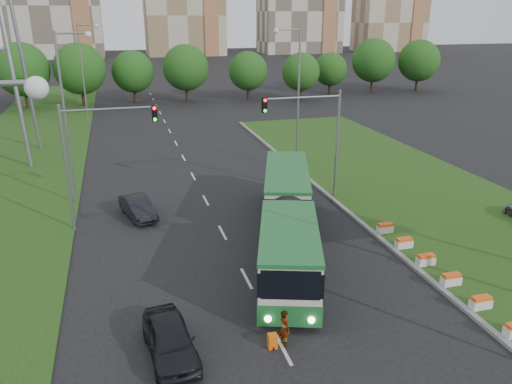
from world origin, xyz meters
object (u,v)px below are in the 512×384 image
object	(u,v)px
articulated_bus	(283,217)
traffic_mast_median	(317,129)
traffic_mast_left	(92,147)
pedestrian	(285,328)
car_left_far	(138,207)
shopping_trolley	(273,341)
car_left_near	(170,340)

from	to	relation	value
articulated_bus	traffic_mast_median	bearing A→B (deg)	73.21
traffic_mast_median	traffic_mast_left	size ratio (longest dim) A/B	1.00
pedestrian	car_left_far	bearing A→B (deg)	5.27
pedestrian	shopping_trolley	size ratio (longest dim) A/B	2.56
car_left_near	shopping_trolley	xyz separation A→B (m)	(4.10, -0.64, -0.44)
articulated_bus	car_left_far	world-z (taller)	articulated_bus
car_left_far	shopping_trolley	world-z (taller)	car_left_far
traffic_mast_median	shopping_trolley	xyz separation A→B (m)	(-8.18, -15.83, -5.03)
articulated_bus	shopping_trolley	world-z (taller)	articulated_bus
traffic_mast_left	car_left_far	xyz separation A→B (m)	(2.42, 1.09, -4.65)
traffic_mast_median	pedestrian	xyz separation A→B (m)	(-7.65, -15.78, -4.52)
traffic_mast_median	car_left_near	distance (m)	20.06
articulated_bus	pedestrian	bearing A→B (deg)	-89.75
traffic_mast_median	articulated_bus	xyz separation A→B (m)	(-4.69, -6.69, -3.55)
traffic_mast_left	articulated_bus	xyz separation A→B (m)	(10.46, -5.69, -3.55)
pedestrian	traffic_mast_median	bearing A→B (deg)	-38.36
articulated_bus	car_left_far	distance (m)	10.57
traffic_mast_left	articulated_bus	world-z (taller)	traffic_mast_left
car_left_far	shopping_trolley	xyz separation A→B (m)	(4.56, -15.92, -0.38)
car_left_near	shopping_trolley	size ratio (longest dim) A/B	6.87
articulated_bus	pedestrian	world-z (taller)	articulated_bus
car_left_near	car_left_far	size ratio (longest dim) A/B	1.04
car_left_far	car_left_near	bearing A→B (deg)	-103.47
traffic_mast_left	shopping_trolley	size ratio (longest dim) A/B	12.40
traffic_mast_median	pedestrian	world-z (taller)	traffic_mast_median
traffic_mast_median	car_left_far	world-z (taller)	traffic_mast_median
shopping_trolley	pedestrian	bearing A→B (deg)	7.81
traffic_mast_median	shopping_trolley	world-z (taller)	traffic_mast_median
traffic_mast_left	articulated_bus	bearing A→B (deg)	-28.54
car_left_far	pedestrian	size ratio (longest dim) A/B	2.57
articulated_bus	shopping_trolley	xyz separation A→B (m)	(-3.48, -9.14, -1.48)
articulated_bus	car_left_near	world-z (taller)	articulated_bus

